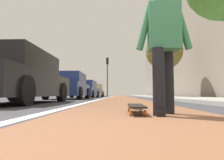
# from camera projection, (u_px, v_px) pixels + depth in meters

# --- Properties ---
(ground_plane) EXTENTS (80.00, 80.00, 0.00)m
(ground_plane) POSITION_uv_depth(u_px,v_px,m) (123.00, 99.00, 11.01)
(ground_plane) COLOR #38383D
(bike_lane_paint) EXTENTS (56.00, 2.13, 0.00)m
(bike_lane_paint) POSITION_uv_depth(u_px,v_px,m) (121.00, 97.00, 24.96)
(bike_lane_paint) COLOR brown
(bike_lane_paint) RESTS_ON ground
(lane_stripe_white) EXTENTS (52.00, 0.16, 0.01)m
(lane_stripe_white) POSITION_uv_depth(u_px,v_px,m) (110.00, 97.00, 21.02)
(lane_stripe_white) COLOR silver
(lane_stripe_white) RESTS_ON ground
(sidewalk_curb) EXTENTS (52.00, 3.20, 0.11)m
(sidewalk_curb) POSITION_uv_depth(u_px,v_px,m) (158.00, 97.00, 18.86)
(sidewalk_curb) COLOR #9E9B93
(sidewalk_curb) RESTS_ON ground
(building_facade) EXTENTS (40.00, 1.20, 11.17)m
(building_facade) POSITION_uv_depth(u_px,v_px,m) (173.00, 50.00, 23.16)
(building_facade) COLOR gray
(building_facade) RESTS_ON ground
(skateboard) EXTENTS (0.84, 0.21, 0.11)m
(skateboard) POSITION_uv_depth(u_px,v_px,m) (136.00, 107.00, 2.60)
(skateboard) COLOR orange
(skateboard) RESTS_ON ground
(skater_person) EXTENTS (0.46, 0.72, 1.64)m
(skater_person) POSITION_uv_depth(u_px,v_px,m) (163.00, 41.00, 2.50)
(skater_person) COLOR black
(skater_person) RESTS_ON ground
(parked_car_near) EXTENTS (4.57, 2.00, 1.50)m
(parked_car_near) POSITION_uv_depth(u_px,v_px,m) (18.00, 78.00, 5.73)
(parked_car_near) COLOR black
(parked_car_near) RESTS_ON ground
(parked_car_mid) EXTENTS (4.10, 2.01, 1.49)m
(parked_car_mid) POSITION_uv_depth(u_px,v_px,m) (69.00, 87.00, 11.32)
(parked_car_mid) COLOR navy
(parked_car_mid) RESTS_ON ground
(parked_car_far) EXTENTS (4.59, 2.05, 1.46)m
(parked_car_far) POSITION_uv_depth(u_px,v_px,m) (86.00, 90.00, 17.30)
(parked_car_far) COLOR navy
(parked_car_far) RESTS_ON ground
(parked_car_end) EXTENTS (4.46, 2.04, 1.46)m
(parked_car_end) POSITION_uv_depth(u_px,v_px,m) (95.00, 91.00, 23.18)
(parked_car_end) COLOR tan
(parked_car_end) RESTS_ON ground
(traffic_light) EXTENTS (0.33, 0.28, 4.75)m
(traffic_light) POSITION_uv_depth(u_px,v_px,m) (107.00, 70.00, 23.80)
(traffic_light) COLOR #2D2D2D
(traffic_light) RESTS_ON ground
(street_tree_mid) EXTENTS (2.74, 2.74, 4.88)m
(street_tree_mid) POSITION_uv_depth(u_px,v_px,m) (164.00, 51.00, 14.66)
(street_tree_mid) COLOR brown
(street_tree_mid) RESTS_ON ground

